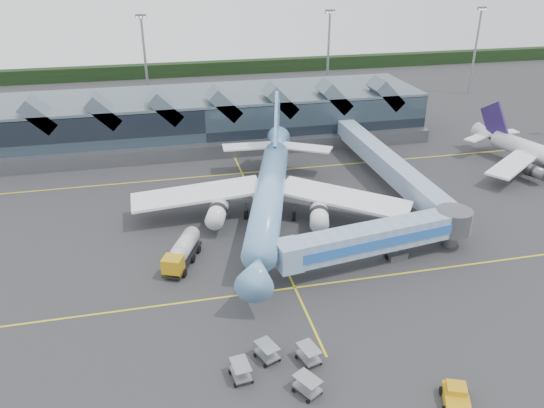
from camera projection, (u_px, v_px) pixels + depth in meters
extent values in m
plane|color=#29292B|center=(279.00, 253.00, 69.14)|extent=(260.00, 260.00, 0.00)
cube|color=yellow|center=(295.00, 288.00, 62.11)|extent=(120.00, 0.25, 0.01)
cube|color=yellow|center=(242.00, 173.00, 93.70)|extent=(120.00, 0.25, 0.01)
cube|color=yellow|center=(263.00, 219.00, 77.91)|extent=(0.25, 60.00, 0.01)
cube|color=black|center=(196.00, 69.00, 164.79)|extent=(260.00, 4.00, 4.00)
cube|color=black|center=(200.00, 118.00, 108.29)|extent=(90.00, 20.00, 9.00)
cube|color=#505F6B|center=(199.00, 96.00, 106.24)|extent=(90.00, 20.00, 0.60)
cube|color=#5C5E63|center=(208.00, 151.00, 100.03)|extent=(90.00, 2.50, 2.60)
cube|color=#505F6B|center=(40.00, 114.00, 94.26)|extent=(6.43, 6.00, 6.43)
cube|color=#505F6B|center=(104.00, 110.00, 96.46)|extent=(6.43, 6.00, 6.43)
cube|color=#505F6B|center=(165.00, 106.00, 98.66)|extent=(6.43, 6.00, 6.43)
cube|color=#505F6B|center=(224.00, 103.00, 100.86)|extent=(6.43, 6.00, 6.43)
cube|color=#505F6B|center=(280.00, 100.00, 103.06)|extent=(6.43, 6.00, 6.43)
cube|color=#505F6B|center=(334.00, 96.00, 105.26)|extent=(6.43, 6.00, 6.43)
cube|color=#505F6B|center=(385.00, 93.00, 107.46)|extent=(6.43, 6.00, 6.43)
cylinder|color=gray|center=(146.00, 65.00, 124.52)|extent=(0.56, 0.56, 22.00)
cube|color=#5C5E63|center=(141.00, 16.00, 119.72)|extent=(2.40, 0.50, 0.90)
cylinder|color=gray|center=(328.00, 58.00, 133.52)|extent=(0.56, 0.56, 22.00)
cube|color=#5C5E63|center=(330.00, 11.00, 128.72)|extent=(2.40, 0.50, 0.90)
cylinder|color=gray|center=(475.00, 53.00, 139.77)|extent=(0.56, 0.56, 22.00)
cube|color=#5C5E63|center=(482.00, 8.00, 134.97)|extent=(2.40, 0.50, 0.90)
cylinder|color=#76B8EF|center=(269.00, 195.00, 74.77)|extent=(13.55, 33.40, 4.15)
cone|color=#76B8EF|center=(257.00, 272.00, 57.09)|extent=(5.62, 6.70, 4.15)
cube|color=black|center=(256.00, 268.00, 56.07)|extent=(1.61, 0.77, 0.48)
cone|color=#76B8EF|center=(277.00, 144.00, 93.18)|extent=(6.16, 8.55, 4.15)
cube|color=white|center=(197.00, 194.00, 76.96)|extent=(19.00, 6.72, 1.37)
cube|color=white|center=(344.00, 198.00, 75.73)|extent=(19.07, 15.83, 1.37)
cylinder|color=white|center=(217.00, 212.00, 73.80)|extent=(4.11, 6.26, 2.57)
cylinder|color=white|center=(319.00, 215.00, 72.97)|extent=(4.11, 6.26, 2.57)
cube|color=#76B8EF|center=(277.00, 124.00, 89.57)|extent=(3.49, 10.32, 11.43)
cube|color=white|center=(248.00, 146.00, 92.19)|extent=(8.78, 3.74, 0.27)
cube|color=white|center=(306.00, 148.00, 91.59)|extent=(9.15, 7.29, 0.27)
cylinder|color=#5C5E63|center=(260.00, 277.00, 61.97)|extent=(0.31, 0.31, 2.40)
cylinder|color=#5C5E63|center=(246.00, 210.00, 77.70)|extent=(0.31, 0.31, 2.40)
cylinder|color=#5C5E63|center=(294.00, 212.00, 77.29)|extent=(0.31, 0.31, 2.40)
cylinder|color=black|center=(260.00, 283.00, 62.30)|extent=(0.91, 1.61, 1.54)
cone|color=white|center=(486.00, 133.00, 102.40)|extent=(4.30, 5.61, 3.11)
cube|color=white|center=(513.00, 164.00, 89.84)|extent=(13.04, 10.44, 1.04)
cylinder|color=#5C5E63|center=(534.00, 171.00, 89.17)|extent=(2.83, 4.10, 1.93)
cube|color=#28194D|center=(494.00, 121.00, 100.16)|extent=(2.27, 6.86, 7.58)
cube|color=white|center=(477.00, 138.00, 100.18)|extent=(6.24, 4.78, 0.26)
cube|color=white|center=(503.00, 132.00, 103.14)|extent=(5.97, 2.29, 0.26)
cylinder|color=#5C5E63|center=(529.00, 170.00, 92.57)|extent=(0.29, 0.29, 1.80)
cube|color=#789DC9|center=(376.00, 237.00, 65.49)|extent=(21.59, 6.39, 3.10)
cube|color=blue|center=(383.00, 243.00, 64.10)|extent=(21.13, 3.35, 1.28)
cube|color=#789DC9|center=(288.00, 255.00, 61.61)|extent=(3.26, 3.80, 3.20)
cylinder|color=#5C5E63|center=(396.00, 245.00, 67.34)|extent=(0.75, 0.75, 3.68)
cube|color=#5C5E63|center=(395.00, 254.00, 67.94)|extent=(2.86, 2.50, 0.96)
cylinder|color=black|center=(388.00, 257.00, 67.63)|extent=(0.57, 1.01, 0.96)
cylinder|color=black|center=(402.00, 254.00, 68.33)|extent=(0.57, 1.01, 0.96)
cylinder|color=#5C5E63|center=(453.00, 221.00, 69.36)|extent=(4.70, 4.70, 3.20)
cylinder|color=#5C5E63|center=(451.00, 233.00, 70.16)|extent=(1.92, 1.92, 3.68)
cube|color=black|center=(183.00, 258.00, 66.64)|extent=(5.52, 8.83, 0.48)
cube|color=#C48F12|center=(173.00, 265.00, 63.32)|extent=(2.95, 2.85, 2.11)
cube|color=black|center=(171.00, 265.00, 62.43)|extent=(1.99, 0.96, 0.96)
cylinder|color=silver|center=(185.00, 245.00, 67.10)|extent=(4.22, 5.98, 2.20)
sphere|color=silver|center=(192.00, 234.00, 69.56)|extent=(2.11, 2.11, 2.11)
sphere|color=silver|center=(178.00, 256.00, 64.64)|extent=(2.11, 2.11, 2.11)
cylinder|color=black|center=(166.00, 271.00, 64.40)|extent=(0.69, 1.01, 0.96)
cylinder|color=black|center=(184.00, 273.00, 64.01)|extent=(0.69, 1.01, 0.96)
cylinder|color=black|center=(175.00, 257.00, 67.37)|extent=(0.69, 1.01, 0.96)
cylinder|color=black|center=(193.00, 259.00, 66.98)|extent=(0.69, 1.01, 0.96)
cylinder|color=black|center=(181.00, 248.00, 69.49)|extent=(0.69, 1.01, 0.96)
cylinder|color=black|center=(199.00, 249.00, 69.10)|extent=(0.69, 1.01, 0.96)
cube|color=#C48F12|center=(456.00, 399.00, 45.89)|extent=(3.21, 3.92, 0.94)
cube|color=#C48F12|center=(456.00, 389.00, 46.08)|extent=(2.14, 2.04, 0.66)
cylinder|color=black|center=(441.00, 391.00, 47.18)|extent=(0.55, 0.80, 0.75)
cylinder|color=black|center=(466.00, 394.00, 46.85)|extent=(0.55, 0.80, 0.75)
cube|color=#919499|center=(267.00, 354.00, 51.10)|extent=(2.34, 2.84, 0.17)
cube|color=#919499|center=(267.00, 345.00, 50.64)|extent=(2.34, 2.84, 0.09)
cylinder|color=black|center=(269.00, 349.00, 52.36)|extent=(0.27, 0.42, 0.40)
cube|color=#919499|center=(309.00, 357.00, 50.77)|extent=(2.15, 2.77, 0.17)
cube|color=#919499|center=(309.00, 348.00, 50.31)|extent=(2.15, 2.77, 0.09)
cylinder|color=black|center=(311.00, 352.00, 52.01)|extent=(0.24, 0.42, 0.40)
cube|color=#919499|center=(241.00, 373.00, 48.79)|extent=(1.84, 2.62, 0.17)
cube|color=#919499|center=(240.00, 364.00, 48.33)|extent=(1.84, 2.62, 0.09)
cylinder|color=black|center=(247.00, 368.00, 49.98)|extent=(0.18, 0.41, 0.40)
cube|color=#919499|center=(307.00, 388.00, 47.18)|extent=(2.57, 2.89, 0.17)
cube|color=#919499|center=(308.00, 379.00, 46.72)|extent=(2.57, 2.89, 0.09)
cylinder|color=black|center=(306.00, 381.00, 48.45)|extent=(0.31, 0.41, 0.40)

